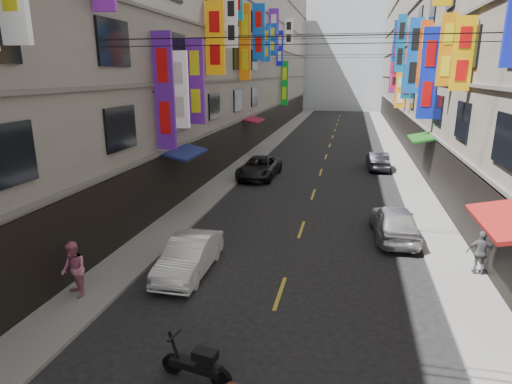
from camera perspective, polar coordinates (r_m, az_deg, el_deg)
The scene contains 17 objects.
sidewalk_left at distance 37.88m, azimuth 0.18°, elevation 5.19°, with size 2.00×90.00×0.12m, color slate.
sidewalk_right at distance 37.25m, azimuth 18.58°, elevation 4.19°, with size 2.00×90.00×0.12m, color slate.
building_row_left at distance 39.05m, azimuth -8.93°, elevation 19.21°, with size 10.14×90.00×19.00m.
building_row_right at distance 37.84m, azimuth 29.36°, elevation 17.62°, with size 10.14×90.00×19.00m.
haze_block at distance 86.51m, azimuth 11.79°, elevation 18.02°, with size 18.00×8.00×22.00m, color silver.
shop_signage at distance 29.54m, azimuth 8.69°, elevation 19.60°, with size 14.00×55.00×12.40m.
street_awnings at distance 21.01m, azimuth 3.51°, elevation 4.83°, with size 13.99×35.20×0.41m.
overhead_cables at distance 24.54m, azimuth 8.42°, elevation 19.85°, with size 14.00×38.04×1.24m.
lane_markings at distance 34.16m, azimuth 8.99°, elevation 3.75°, with size 0.12×80.20×0.01m.
scooter_crossing at distance 10.70m, azimuth -7.87°, elevation -21.82°, with size 1.79×0.61×1.14m.
scooter_far_right at distance 19.68m, azimuth 16.85°, elevation -4.30°, with size 0.69×1.77×1.14m.
car_left_mid at distance 15.50m, azimuth -8.92°, elevation -8.43°, with size 1.39×3.99×1.31m, color white.
car_left_far at distance 29.15m, azimuth 0.44°, elevation 3.29°, with size 2.32×5.03×1.40m, color black.
car_right_mid at distance 19.36m, azimuth 17.94°, elevation -3.81°, with size 1.74×4.32×1.47m, color silver.
car_right_far at distance 32.93m, azimuth 15.88°, elevation 4.05°, with size 1.38×3.95×1.30m, color #27262D.
pedestrian_lfar at distance 14.64m, azimuth -23.15°, elevation -9.50°, with size 0.87×0.60×1.80m, color pink.
pedestrian_rfar at distance 16.85m, azimuth 27.80°, elevation -7.18°, with size 0.93×0.53×1.59m, color #5B5B5E.
Camera 1 is at (1.95, 5.61, 6.93)m, focal length 30.00 mm.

